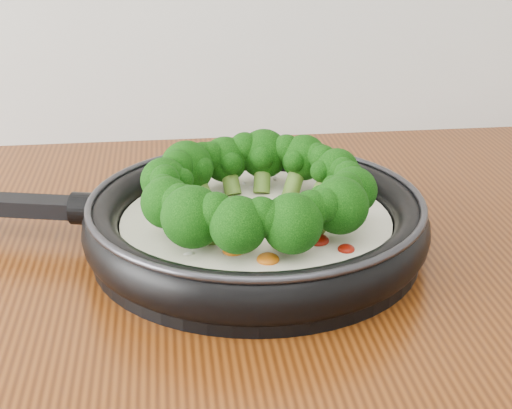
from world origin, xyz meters
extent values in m
cylinder|color=black|center=(-0.05, 1.12, 0.91)|extent=(0.39, 0.39, 0.01)
torus|color=black|center=(-0.05, 1.12, 0.93)|extent=(0.41, 0.41, 0.04)
torus|color=#2D2D33|center=(-0.05, 1.12, 0.95)|extent=(0.40, 0.40, 0.01)
cube|color=black|center=(-0.30, 1.18, 0.94)|extent=(0.20, 0.07, 0.02)
cylinder|color=black|center=(-0.21, 1.16, 0.94)|extent=(0.04, 0.04, 0.03)
cylinder|color=white|center=(-0.05, 1.12, 0.92)|extent=(0.32, 0.32, 0.02)
ellipsoid|color=maroon|center=(-0.03, 1.06, 0.94)|extent=(0.02, 0.02, 0.01)
ellipsoid|color=maroon|center=(-0.05, 1.11, 0.94)|extent=(0.03, 0.03, 0.01)
ellipsoid|color=#D5610D|center=(-0.05, 1.03, 0.94)|extent=(0.03, 0.03, 0.01)
ellipsoid|color=maroon|center=(-0.06, 1.10, 0.94)|extent=(0.03, 0.03, 0.01)
ellipsoid|color=maroon|center=(0.01, 1.14, 0.94)|extent=(0.03, 0.03, 0.01)
ellipsoid|color=#D5610D|center=(-0.08, 1.05, 0.94)|extent=(0.03, 0.03, 0.01)
ellipsoid|color=maroon|center=(-0.03, 1.13, 0.94)|extent=(0.03, 0.03, 0.01)
ellipsoid|color=maroon|center=(0.05, 1.13, 0.94)|extent=(0.02, 0.02, 0.01)
ellipsoid|color=#D5610D|center=(-0.02, 1.10, 0.94)|extent=(0.02, 0.02, 0.01)
ellipsoid|color=maroon|center=(-0.07, 1.11, 0.94)|extent=(0.03, 0.03, 0.01)
ellipsoid|color=maroon|center=(-0.02, 1.15, 0.94)|extent=(0.03, 0.03, 0.01)
ellipsoid|color=#D5610D|center=(-0.11, 1.21, 0.94)|extent=(0.02, 0.02, 0.01)
ellipsoid|color=maroon|center=(-0.01, 1.07, 0.94)|extent=(0.03, 0.03, 0.01)
ellipsoid|color=maroon|center=(-0.02, 1.08, 0.94)|extent=(0.02, 0.02, 0.01)
ellipsoid|color=#D5610D|center=(-0.08, 1.13, 0.94)|extent=(0.02, 0.02, 0.01)
ellipsoid|color=maroon|center=(0.00, 1.06, 0.94)|extent=(0.03, 0.03, 0.01)
ellipsoid|color=maroon|center=(-0.04, 1.10, 0.94)|extent=(0.03, 0.03, 0.01)
ellipsoid|color=#D5610D|center=(-0.04, 1.11, 0.94)|extent=(0.03, 0.03, 0.01)
ellipsoid|color=maroon|center=(0.02, 1.04, 0.94)|extent=(0.02, 0.02, 0.01)
ellipsoid|color=maroon|center=(-0.04, 1.14, 0.94)|extent=(0.03, 0.03, 0.01)
ellipsoid|color=white|center=(0.00, 1.13, 0.94)|extent=(0.01, 0.01, 0.00)
ellipsoid|color=white|center=(-0.01, 1.09, 0.94)|extent=(0.01, 0.01, 0.00)
ellipsoid|color=white|center=(-0.10, 1.10, 0.94)|extent=(0.01, 0.01, 0.00)
ellipsoid|color=white|center=(-0.04, 1.12, 0.94)|extent=(0.01, 0.01, 0.00)
ellipsoid|color=white|center=(-0.05, 1.12, 0.94)|extent=(0.01, 0.01, 0.00)
ellipsoid|color=white|center=(-0.03, 1.01, 0.93)|extent=(0.01, 0.01, 0.00)
ellipsoid|color=white|center=(-0.04, 1.21, 0.93)|extent=(0.01, 0.01, 0.00)
ellipsoid|color=white|center=(-0.05, 1.10, 0.94)|extent=(0.01, 0.01, 0.00)
ellipsoid|color=white|center=(-0.04, 1.12, 0.94)|extent=(0.01, 0.00, 0.00)
ellipsoid|color=white|center=(-0.03, 1.13, 0.93)|extent=(0.01, 0.01, 0.00)
ellipsoid|color=white|center=(-0.05, 1.10, 0.94)|extent=(0.01, 0.01, 0.00)
ellipsoid|color=white|center=(-0.11, 1.13, 0.94)|extent=(0.01, 0.01, 0.00)
ellipsoid|color=white|center=(-0.02, 1.07, 0.93)|extent=(0.01, 0.01, 0.00)
ellipsoid|color=white|center=(-0.01, 1.22, 0.94)|extent=(0.01, 0.01, 0.00)
ellipsoid|color=white|center=(-0.01, 1.08, 0.94)|extent=(0.01, 0.01, 0.00)
ellipsoid|color=white|center=(0.05, 1.12, 0.93)|extent=(0.01, 0.01, 0.00)
ellipsoid|color=white|center=(0.00, 1.08, 0.94)|extent=(0.01, 0.01, 0.00)
ellipsoid|color=white|center=(-0.12, 1.05, 0.94)|extent=(0.01, 0.01, 0.00)
ellipsoid|color=white|center=(-0.04, 1.11, 0.94)|extent=(0.01, 0.01, 0.00)
ellipsoid|color=white|center=(-0.04, 1.10, 0.94)|extent=(0.01, 0.01, 0.00)
ellipsoid|color=white|center=(-0.03, 1.13, 0.94)|extent=(0.01, 0.01, 0.00)
ellipsoid|color=white|center=(-0.09, 1.14, 0.93)|extent=(0.01, 0.01, 0.00)
ellipsoid|color=white|center=(-0.10, 1.19, 0.94)|extent=(0.01, 0.01, 0.00)
ellipsoid|color=white|center=(-0.06, 1.15, 0.94)|extent=(0.01, 0.01, 0.00)
ellipsoid|color=white|center=(-0.10, 1.20, 0.94)|extent=(0.01, 0.01, 0.00)
ellipsoid|color=white|center=(-0.05, 1.22, 0.93)|extent=(0.00, 0.01, 0.00)
cylinder|color=olive|center=(0.02, 1.10, 0.95)|extent=(0.04, 0.03, 0.04)
sphere|color=black|center=(0.04, 1.09, 0.97)|extent=(0.06, 0.06, 0.05)
sphere|color=black|center=(0.04, 1.11, 0.98)|extent=(0.03, 0.03, 0.03)
sphere|color=black|center=(0.03, 1.08, 0.98)|extent=(0.03, 0.03, 0.03)
sphere|color=black|center=(0.02, 1.10, 0.97)|extent=(0.03, 0.03, 0.02)
cylinder|color=olive|center=(0.02, 1.15, 0.95)|extent=(0.04, 0.03, 0.04)
sphere|color=black|center=(0.04, 1.15, 0.97)|extent=(0.05, 0.05, 0.05)
sphere|color=black|center=(0.03, 1.17, 0.98)|extent=(0.03, 0.03, 0.03)
sphere|color=black|center=(0.04, 1.14, 0.98)|extent=(0.03, 0.03, 0.03)
sphere|color=black|center=(0.02, 1.15, 0.97)|extent=(0.03, 0.03, 0.02)
cylinder|color=olive|center=(0.00, 1.18, 0.95)|extent=(0.04, 0.04, 0.04)
sphere|color=black|center=(0.01, 1.19, 0.97)|extent=(0.06, 0.06, 0.05)
sphere|color=black|center=(-0.01, 1.20, 0.98)|extent=(0.04, 0.04, 0.03)
sphere|color=black|center=(0.02, 1.18, 0.98)|extent=(0.03, 0.03, 0.03)
sphere|color=black|center=(0.00, 1.18, 0.97)|extent=(0.03, 0.03, 0.02)
cylinder|color=olive|center=(-0.03, 1.20, 0.95)|extent=(0.02, 0.04, 0.04)
sphere|color=black|center=(-0.03, 1.21, 0.97)|extent=(0.06, 0.06, 0.05)
sphere|color=black|center=(-0.05, 1.21, 0.98)|extent=(0.04, 0.04, 0.03)
sphere|color=black|center=(-0.01, 1.20, 0.98)|extent=(0.04, 0.04, 0.03)
sphere|color=black|center=(-0.03, 1.19, 0.97)|extent=(0.03, 0.03, 0.03)
cylinder|color=olive|center=(-0.07, 1.19, 0.95)|extent=(0.03, 0.04, 0.04)
sphere|color=black|center=(-0.07, 1.21, 0.97)|extent=(0.06, 0.06, 0.05)
sphere|color=black|center=(-0.09, 1.20, 0.98)|extent=(0.04, 0.04, 0.03)
sphere|color=black|center=(-0.05, 1.21, 0.97)|extent=(0.03, 0.03, 0.03)
sphere|color=black|center=(-0.07, 1.19, 0.97)|extent=(0.03, 0.03, 0.02)
cylinder|color=olive|center=(-0.10, 1.17, 0.95)|extent=(0.04, 0.04, 0.04)
sphere|color=black|center=(-0.11, 1.19, 0.97)|extent=(0.07, 0.07, 0.06)
sphere|color=black|center=(-0.12, 1.17, 0.98)|extent=(0.04, 0.04, 0.03)
sphere|color=black|center=(-0.09, 1.20, 0.97)|extent=(0.04, 0.04, 0.03)
sphere|color=black|center=(-0.10, 1.17, 0.97)|extent=(0.03, 0.03, 0.03)
cylinder|color=olive|center=(-0.12, 1.14, 0.95)|extent=(0.04, 0.03, 0.04)
sphere|color=black|center=(-0.14, 1.15, 0.97)|extent=(0.06, 0.06, 0.05)
sphere|color=black|center=(-0.14, 1.13, 0.98)|extent=(0.03, 0.03, 0.03)
sphere|color=black|center=(-0.13, 1.16, 0.98)|extent=(0.03, 0.03, 0.03)
sphere|color=black|center=(-0.12, 1.14, 0.97)|extent=(0.03, 0.03, 0.02)
cylinder|color=olive|center=(-0.12, 1.10, 0.95)|extent=(0.04, 0.03, 0.04)
sphere|color=black|center=(-0.13, 1.09, 0.97)|extent=(0.06, 0.06, 0.05)
sphere|color=black|center=(-0.12, 1.07, 0.98)|extent=(0.04, 0.04, 0.03)
sphere|color=black|center=(-0.14, 1.11, 0.98)|extent=(0.03, 0.03, 0.03)
sphere|color=black|center=(-0.12, 1.10, 0.97)|extent=(0.03, 0.03, 0.02)
cylinder|color=olive|center=(-0.10, 1.07, 0.95)|extent=(0.04, 0.04, 0.04)
sphere|color=black|center=(-0.11, 1.06, 0.97)|extent=(0.07, 0.07, 0.06)
sphere|color=black|center=(-0.09, 1.05, 0.98)|extent=(0.04, 0.04, 0.04)
sphere|color=black|center=(-0.12, 1.07, 0.98)|extent=(0.04, 0.04, 0.03)
sphere|color=black|center=(-0.10, 1.07, 0.97)|extent=(0.03, 0.03, 0.03)
cylinder|color=olive|center=(-0.07, 1.05, 0.95)|extent=(0.03, 0.04, 0.04)
sphere|color=black|center=(-0.07, 1.03, 0.97)|extent=(0.06, 0.06, 0.05)
sphere|color=black|center=(-0.05, 1.03, 0.98)|extent=(0.04, 0.04, 0.03)
sphere|color=black|center=(-0.09, 1.04, 0.98)|extent=(0.04, 0.04, 0.03)
sphere|color=black|center=(-0.07, 1.05, 0.97)|extent=(0.03, 0.03, 0.03)
cylinder|color=olive|center=(-0.03, 1.05, 0.95)|extent=(0.02, 0.04, 0.04)
sphere|color=black|center=(-0.03, 1.03, 0.97)|extent=(0.07, 0.07, 0.05)
sphere|color=black|center=(-0.01, 1.04, 0.98)|extent=(0.04, 0.04, 0.03)
sphere|color=black|center=(-0.05, 1.03, 0.98)|extent=(0.04, 0.04, 0.03)
sphere|color=black|center=(-0.03, 1.05, 0.97)|extent=(0.03, 0.03, 0.03)
cylinder|color=olive|center=(0.01, 1.07, 0.95)|extent=(0.04, 0.04, 0.04)
sphere|color=black|center=(0.02, 1.06, 0.97)|extent=(0.06, 0.06, 0.05)
sphere|color=black|center=(0.03, 1.08, 0.98)|extent=(0.04, 0.04, 0.03)
sphere|color=black|center=(0.00, 1.05, 0.98)|extent=(0.04, 0.04, 0.03)
sphere|color=black|center=(0.01, 1.07, 0.97)|extent=(0.03, 0.03, 0.03)
camera|label=1|loc=(-0.13, 0.44, 1.24)|focal=53.23mm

